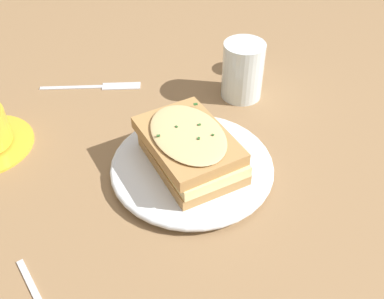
{
  "coord_description": "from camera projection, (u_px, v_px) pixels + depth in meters",
  "views": [
    {
      "loc": [
        0.18,
        0.48,
        0.48
      ],
      "look_at": [
        0.03,
        0.03,
        0.05
      ],
      "focal_mm": 42.0,
      "sensor_mm": 36.0,
      "label": 1
    }
  ],
  "objects": [
    {
      "name": "dinner_plate",
      "position": [
        192.0,
        167.0,
        0.67
      ],
      "size": [
        0.24,
        0.24,
        0.02
      ],
      "color": "white",
      "rests_on": "ground_plane"
    },
    {
      "name": "condiment_pot",
      "position": [
        246.0,
        62.0,
        0.87
      ],
      "size": [
        0.05,
        0.05,
        0.04
      ],
      "primitive_type": "cylinder",
      "color": "gray",
      "rests_on": "ground_plane"
    },
    {
      "name": "water_glass",
      "position": [
        243.0,
        71.0,
        0.79
      ],
      "size": [
        0.07,
        0.07,
        0.1
      ],
      "primitive_type": "cylinder",
      "color": "silver",
      "rests_on": "ground_plane"
    },
    {
      "name": "ground_plane",
      "position": [
        202.0,
        157.0,
        0.7
      ],
      "size": [
        2.4,
        2.4,
        0.0
      ],
      "primitive_type": "plane",
      "color": "olive"
    },
    {
      "name": "fork",
      "position": [
        103.0,
        86.0,
        0.84
      ],
      "size": [
        0.18,
        0.07,
        0.0
      ],
      "rotation": [
        0.0,
        0.0,
        1.3
      ],
      "color": "silver",
      "rests_on": "ground_plane"
    },
    {
      "name": "sandwich",
      "position": [
        190.0,
        148.0,
        0.64
      ],
      "size": [
        0.14,
        0.17,
        0.06
      ],
      "rotation": [
        0.0,
        0.0,
        4.87
      ],
      "color": "#B2844C",
      "rests_on": "dinner_plate"
    }
  ]
}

